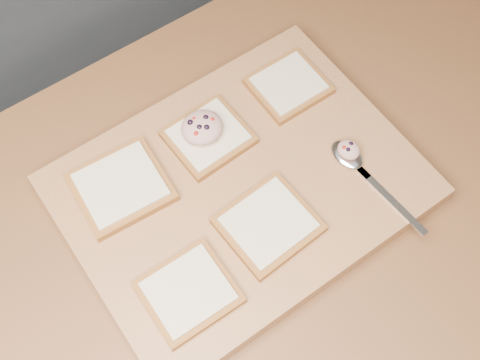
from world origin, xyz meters
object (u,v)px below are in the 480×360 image
object	(u,v)px
bread_far_center	(208,137)
spoon	(353,161)
tuna_salad_dollop	(202,127)
cutting_board	(240,189)

from	to	relation	value
bread_far_center	spoon	size ratio (longest dim) A/B	0.62
tuna_salad_dollop	cutting_board	bearing A→B (deg)	-89.04
cutting_board	spoon	xyz separation A→B (m)	(0.16, -0.07, 0.03)
bread_far_center	cutting_board	bearing A→B (deg)	-92.57
spoon	tuna_salad_dollop	bearing A→B (deg)	133.75
cutting_board	bread_far_center	xyz separation A→B (m)	(0.00, 0.09, 0.03)
cutting_board	tuna_salad_dollop	size ratio (longest dim) A/B	7.98
cutting_board	spoon	size ratio (longest dim) A/B	2.62
spoon	bread_far_center	bearing A→B (deg)	133.93
bread_far_center	spoon	bearing A→B (deg)	-46.07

